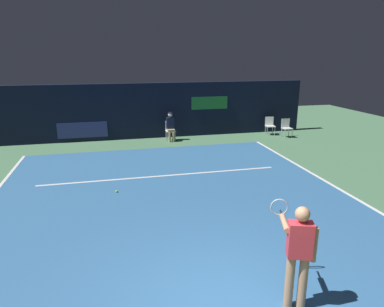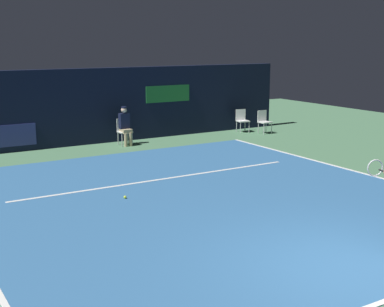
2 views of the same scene
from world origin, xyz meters
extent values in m
plane|color=#4C7A56|center=(0.00, 4.51, 0.00)|extent=(31.22, 31.22, 0.00)
cube|color=#336699|center=(0.00, 4.51, 0.01)|extent=(9.98, 11.02, 0.01)
cube|color=white|center=(4.94, 4.51, 0.01)|extent=(0.10, 11.02, 0.01)
cube|color=white|center=(0.00, 6.44, 0.01)|extent=(7.79, 0.10, 0.01)
cube|color=black|center=(0.00, 12.10, 1.30)|extent=(16.03, 0.30, 2.60)
cube|color=navy|center=(-2.81, 11.94, 0.55)|extent=(2.20, 0.04, 0.70)
cube|color=#1E6B2D|center=(3.21, 11.94, 1.60)|extent=(1.80, 0.04, 0.60)
cylinder|color=black|center=(1.07, 0.44, 1.35)|extent=(0.13, 0.29, 0.03)
torus|color=#B2B2B7|center=(1.16, 0.71, 1.35)|extent=(0.30, 0.12, 0.30)
cube|color=white|center=(1.13, 11.23, 0.46)|extent=(0.44, 0.40, 0.04)
cube|color=white|center=(1.13, 11.43, 0.69)|extent=(0.42, 0.03, 0.42)
cylinder|color=#B2B2B7|center=(0.95, 11.06, 0.23)|extent=(0.03, 0.03, 0.46)
cylinder|color=#B2B2B7|center=(1.32, 11.06, 0.23)|extent=(0.03, 0.03, 0.46)
cylinder|color=#B2B2B7|center=(0.95, 11.40, 0.23)|extent=(0.03, 0.03, 0.46)
cylinder|color=#B2B2B7|center=(1.32, 11.40, 0.23)|extent=(0.03, 0.03, 0.46)
cube|color=tan|center=(1.13, 11.15, 0.50)|extent=(0.32, 0.40, 0.14)
cylinder|color=tan|center=(1.04, 10.97, 0.23)|extent=(0.11, 0.11, 0.46)
cylinder|color=tan|center=(1.22, 10.97, 0.23)|extent=(0.11, 0.11, 0.46)
cube|color=#141933|center=(1.13, 11.27, 0.83)|extent=(0.34, 0.22, 0.52)
sphere|color=beige|center=(1.13, 11.27, 1.21)|extent=(0.20, 0.20, 0.20)
cylinder|color=#141933|center=(1.13, 11.27, 1.30)|extent=(0.19, 0.19, 0.04)
cube|color=white|center=(6.16, 11.27, 0.44)|extent=(0.50, 0.46, 0.04)
cube|color=white|center=(6.20, 11.47, 0.67)|extent=(0.42, 0.09, 0.42)
cylinder|color=#B2B2B7|center=(5.95, 11.13, 0.22)|extent=(0.03, 0.03, 0.44)
cylinder|color=#B2B2B7|center=(6.32, 11.07, 0.22)|extent=(0.03, 0.03, 0.44)
cylinder|color=#B2B2B7|center=(6.01, 11.47, 0.22)|extent=(0.03, 0.03, 0.44)
cylinder|color=#B2B2B7|center=(6.38, 11.41, 0.22)|extent=(0.03, 0.03, 0.44)
cube|color=white|center=(6.71, 10.58, 0.44)|extent=(0.44, 0.40, 0.04)
cube|color=white|center=(6.72, 10.78, 0.67)|extent=(0.42, 0.03, 0.42)
cylinder|color=#B2B2B7|center=(6.53, 10.41, 0.22)|extent=(0.03, 0.03, 0.44)
cylinder|color=#B2B2B7|center=(6.90, 10.41, 0.22)|extent=(0.03, 0.03, 0.44)
cylinder|color=#B2B2B7|center=(6.53, 10.75, 0.22)|extent=(0.03, 0.03, 0.44)
cylinder|color=#B2B2B7|center=(6.90, 10.75, 0.22)|extent=(0.03, 0.03, 0.44)
sphere|color=#CCE033|center=(-1.51, 5.36, 0.05)|extent=(0.07, 0.07, 0.07)
camera|label=1|loc=(-1.54, -4.19, 3.85)|focal=32.28mm
camera|label=2|loc=(-6.20, -5.32, 3.50)|focal=49.84mm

